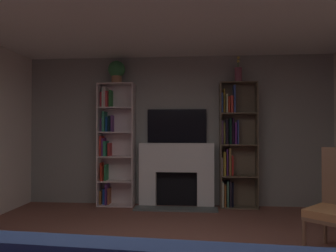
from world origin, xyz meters
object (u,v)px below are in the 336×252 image
(bookshelf_right, at_px, (234,145))
(potted_plant, at_px, (117,71))
(bookshelf_left, at_px, (113,143))
(tv, at_px, (177,126))
(fireplace, at_px, (177,172))
(vase_with_flowers, at_px, (238,74))

(bookshelf_right, xyz_separation_m, potted_plant, (-2.09, -0.05, 1.34))
(bookshelf_left, bearing_deg, bookshelf_right, 0.26)
(tv, height_order, bookshelf_left, bookshelf_left)
(potted_plant, bearing_deg, tv, 6.32)
(bookshelf_right, bearing_deg, bookshelf_left, -179.74)
(fireplace, relative_size, bookshelf_left, 0.65)
(bookshelf_left, height_order, bookshelf_right, same)
(bookshelf_left, relative_size, potted_plant, 5.30)
(fireplace, xyz_separation_m, bookshelf_right, (1.00, 0.03, 0.48))
(bookshelf_left, bearing_deg, fireplace, -0.78)
(tv, bearing_deg, fireplace, -90.00)
(fireplace, height_order, tv, tv)
(fireplace, relative_size, vase_with_flowers, 3.15)
(tv, relative_size, bookshelf_left, 0.49)
(bookshelf_left, xyz_separation_m, potted_plant, (0.08, -0.04, 1.31))
(bookshelf_left, bearing_deg, potted_plant, -25.82)
(bookshelf_left, relative_size, vase_with_flowers, 4.87)
(potted_plant, height_order, vase_with_flowers, vase_with_flowers)
(bookshelf_right, bearing_deg, tv, 175.90)
(potted_plant, bearing_deg, fireplace, 1.18)
(fireplace, distance_m, bookshelf_right, 1.11)
(bookshelf_left, height_order, vase_with_flowers, vase_with_flowers)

